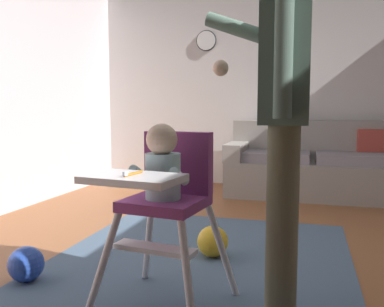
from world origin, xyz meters
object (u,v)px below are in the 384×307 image
(toy_ball, at_px, (213,241))
(wall_clock, at_px, (206,41))
(toy_ball_second, at_px, (26,264))
(adult_standing, at_px, (284,117))
(couch, at_px, (313,167))
(high_chair, at_px, (165,184))

(toy_ball, relative_size, wall_clock, 0.77)
(toy_ball_second, relative_size, wall_clock, 0.75)
(adult_standing, distance_m, toy_ball_second, 1.67)
(couch, bearing_deg, adult_standing, -3.25)
(adult_standing, distance_m, toy_ball, 1.24)
(adult_standing, bearing_deg, wall_clock, -71.46)
(couch, distance_m, toy_ball, 2.40)
(toy_ball, distance_m, wall_clock, 3.39)
(couch, xyz_separation_m, wall_clock, (-1.40, 0.48, 1.57))
(toy_ball_second, xyz_separation_m, wall_clock, (0.21, 3.46, 1.80))
(toy_ball, bearing_deg, high_chair, -94.76)
(high_chair, xyz_separation_m, toy_ball, (0.06, 0.77, -0.52))
(couch, relative_size, toy_ball_second, 9.47)
(wall_clock, bearing_deg, toy_ball_second, -93.53)
(couch, relative_size, toy_ball, 9.22)
(adult_standing, distance_m, wall_clock, 3.87)
(toy_ball_second, height_order, wall_clock, wall_clock)
(couch, height_order, adult_standing, adult_standing)
(toy_ball_second, bearing_deg, wall_clock, 86.47)
(toy_ball, bearing_deg, toy_ball_second, -144.10)
(adult_standing, relative_size, toy_ball_second, 8.20)
(couch, distance_m, adult_standing, 3.13)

